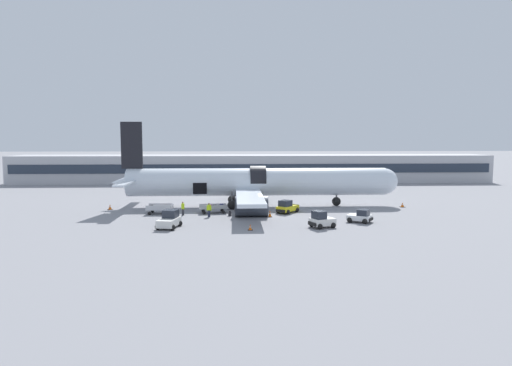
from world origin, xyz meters
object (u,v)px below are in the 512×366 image
suitcase_on_tarmac_upright (230,214)px  ground_crew_driver (183,208)px  baggage_tug_lead (321,221)px  ground_crew_loader_a (209,210)px  baggage_tug_rear (360,217)px  baggage_cart_queued (160,209)px  baggage_tug_mid (169,220)px  ground_crew_loader_b (239,204)px  baggage_cart_loading (214,208)px  baggage_tug_spare (287,207)px  airplane (254,183)px

suitcase_on_tarmac_upright → ground_crew_driver: bearing=172.5°
baggage_tug_lead → ground_crew_loader_a: 13.15m
baggage_tug_rear → baggage_cart_queued: baggage_tug_rear is taller
baggage_tug_mid → ground_crew_driver: (0.54, 7.14, 0.08)m
baggage_tug_rear → baggage_cart_queued: 22.66m
baggage_tug_mid → baggage_tug_rear: size_ratio=1.20×
ground_crew_driver → suitcase_on_tarmac_upright: bearing=-7.5°
suitcase_on_tarmac_upright → baggage_cart_queued: bearing=166.9°
ground_crew_loader_a → ground_crew_driver: size_ratio=1.01×
baggage_cart_queued → ground_crew_loader_b: bearing=4.6°
baggage_tug_rear → ground_crew_loader_b: (-12.54, 7.14, 0.35)m
baggage_cart_loading → ground_crew_loader_a: bearing=-100.3°
baggage_tug_spare → ground_crew_driver: 12.11m
ground_crew_driver → suitcase_on_tarmac_upright: size_ratio=2.73×
baggage_tug_rear → ground_crew_driver: (-19.01, 5.23, 0.23)m
airplane → ground_crew_driver: bearing=-142.7°
baggage_tug_spare → ground_crew_driver: ground_crew_driver is taller
baggage_tug_mid → baggage_cart_loading: baggage_tug_mid is taller
airplane → baggage_cart_queued: 12.52m
baggage_tug_mid → baggage_cart_loading: bearing=64.7°
airplane → baggage_tug_spare: 6.83m
baggage_cart_loading → ground_crew_loader_b: ground_crew_loader_b is taller
baggage_tug_mid → ground_crew_loader_a: 6.92m
baggage_tug_rear → suitcase_on_tarmac_upright: baggage_tug_rear is taller
airplane → suitcase_on_tarmac_upright: airplane is taller
baggage_tug_spare → suitcase_on_tarmac_upright: bearing=-164.7°
suitcase_on_tarmac_upright → baggage_tug_rear: bearing=-18.3°
baggage_tug_rear → suitcase_on_tarmac_upright: 14.40m
airplane → baggage_tug_rear: bearing=-47.5°
baggage_tug_lead → ground_crew_loader_a: size_ratio=1.74×
baggage_tug_rear → baggage_cart_loading: bearing=156.7°
ground_crew_loader_a → baggage_cart_loading: bearing=79.7°
baggage_tug_lead → baggage_cart_queued: bearing=152.3°
baggage_cart_loading → suitcase_on_tarmac_upright: baggage_cart_loading is taller
baggage_tug_rear → ground_crew_loader_a: bearing=165.9°
ground_crew_loader_b → baggage_tug_rear: bearing=-29.6°
airplane → baggage_cart_loading: (-4.87, -4.95, -2.47)m
baggage_cart_queued → ground_crew_loader_a: bearing=-22.5°
baggage_tug_spare → ground_crew_loader_b: 5.65m
baggage_tug_lead → baggage_tug_rear: (4.61, 2.60, -0.10)m
baggage_tug_spare → baggage_tug_lead: bearing=-75.4°
ground_crew_driver → baggage_tug_rear: bearing=-15.4°
baggage_tug_spare → ground_crew_driver: size_ratio=2.06×
baggage_tug_lead → ground_crew_driver: baggage_tug_lead is taller
baggage_tug_mid → ground_crew_driver: 7.16m
baggage_tug_mid → ground_crew_driver: bearing=85.7°
baggage_cart_queued → suitcase_on_tarmac_upright: size_ratio=6.69×
baggage_cart_queued → ground_crew_loader_b: 9.23m
baggage_cart_queued → ground_crew_loader_a: ground_crew_loader_a is taller
baggage_tug_lead → ground_crew_driver: bearing=151.5°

